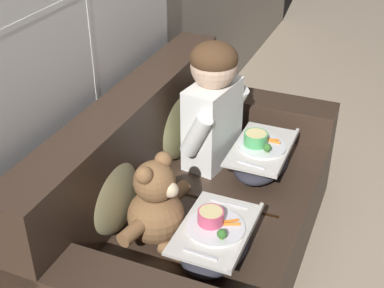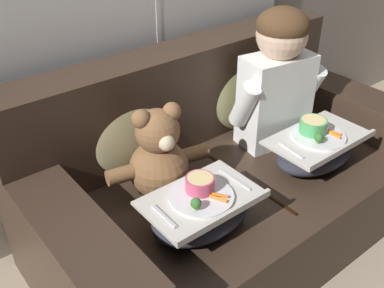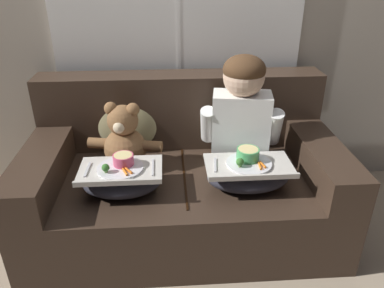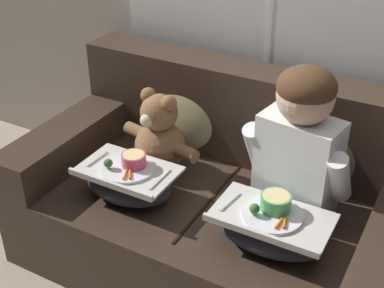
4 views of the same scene
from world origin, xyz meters
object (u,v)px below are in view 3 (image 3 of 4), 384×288
at_px(throw_pillow_behind_teddy, 127,121).
at_px(couch, 183,178).
at_px(teddy_bear, 124,141).
at_px(throw_pillow_behind_child, 234,118).
at_px(child_figure, 242,107).
at_px(lap_tray_child, 248,174).
at_px(lap_tray_teddy, 122,179).

bearing_deg(throw_pillow_behind_teddy, couch, -33.19).
bearing_deg(teddy_bear, throw_pillow_behind_child, 17.98).
xyz_separation_m(throw_pillow_behind_teddy, child_figure, (0.69, -0.22, 0.16)).
distance_m(child_figure, teddy_bear, 0.71).
distance_m(couch, lap_tray_child, 0.47).
xyz_separation_m(lap_tray_child, lap_tray_teddy, (-0.68, -0.00, -0.00)).
xyz_separation_m(couch, teddy_bear, (-0.34, 0.00, 0.27)).
distance_m(couch, throw_pillow_behind_child, 0.51).
relative_size(throw_pillow_behind_teddy, lap_tray_teddy, 0.94).
bearing_deg(teddy_bear, throw_pillow_behind_teddy, 89.72).
bearing_deg(lap_tray_teddy, lap_tray_child, 0.06).
bearing_deg(lap_tray_teddy, throw_pillow_behind_teddy, 90.05).
bearing_deg(teddy_bear, lap_tray_child, -21.17).
distance_m(teddy_bear, lap_tray_teddy, 0.28).
xyz_separation_m(child_figure, lap_tray_child, (-0.00, -0.27, -0.29)).
bearing_deg(lap_tray_child, throw_pillow_behind_child, 89.95).
height_order(throw_pillow_behind_child, lap_tray_child, throw_pillow_behind_child).
distance_m(child_figure, lap_tray_teddy, 0.79).
distance_m(throw_pillow_behind_teddy, lap_tray_child, 0.85).
bearing_deg(lap_tray_child, child_figure, 89.96).
height_order(child_figure, lap_tray_teddy, child_figure).
relative_size(couch, teddy_bear, 4.05).
xyz_separation_m(throw_pillow_behind_child, lap_tray_teddy, (-0.69, -0.49, -0.12)).
distance_m(throw_pillow_behind_teddy, teddy_bear, 0.22).
height_order(couch, throw_pillow_behind_child, couch).
distance_m(throw_pillow_behind_child, teddy_bear, 0.72).
height_order(throw_pillow_behind_child, lap_tray_teddy, throw_pillow_behind_child).
bearing_deg(throw_pillow_behind_child, lap_tray_teddy, -144.47).
distance_m(couch, child_figure, 0.58).
xyz_separation_m(throw_pillow_behind_child, lap_tray_child, (-0.00, -0.49, -0.12)).
bearing_deg(lap_tray_child, throw_pillow_behind_teddy, 144.51).
bearing_deg(couch, throw_pillow_behind_teddy, 146.81).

